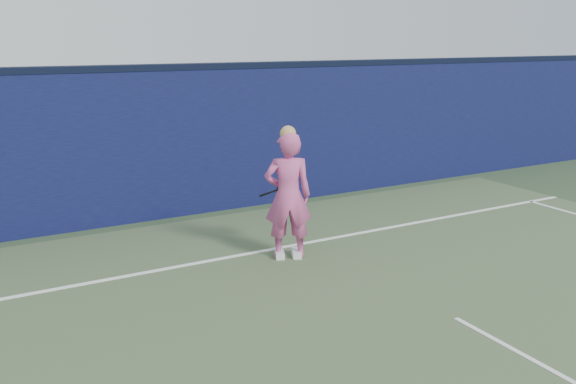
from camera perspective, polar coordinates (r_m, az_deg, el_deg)
ground at (r=6.55m, az=21.71°, el=-14.37°), size 80.00×80.00×0.00m
backstop_wall at (r=11.17m, az=-4.15°, el=5.06°), size 24.00×0.40×2.50m
wall_cap at (r=11.04m, az=-4.28°, el=11.74°), size 24.00×0.42×0.10m
player at (r=8.43m, az=-0.00°, el=-0.32°), size 0.77×0.65×1.88m
racket at (r=8.87m, az=-0.42°, el=0.34°), size 0.51×0.16×0.28m
court_lines at (r=6.37m, az=24.07°, el=-15.33°), size 11.00×12.04×0.01m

